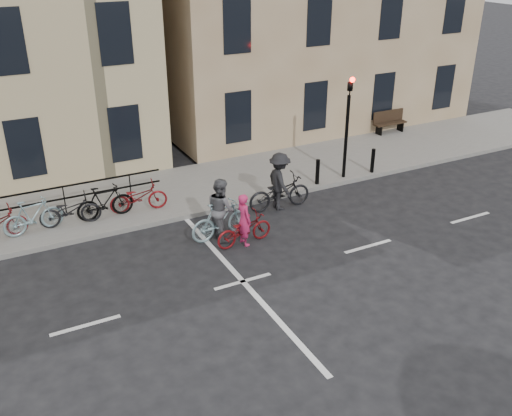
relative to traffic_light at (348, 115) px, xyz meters
name	(u,v)px	position (x,y,z in m)	size (l,w,h in m)	color
ground	(243,282)	(-6.20, -4.34, -2.45)	(120.00, 120.00, 0.00)	black
sidewalk	(43,218)	(-10.20, 1.66, -2.38)	(46.00, 4.00, 0.15)	slate
traffic_light	(348,115)	(0.00, 0.00, 0.00)	(0.18, 0.30, 3.90)	black
bollard_east	(318,172)	(-1.20, -0.09, -1.85)	(0.14, 0.14, 0.90)	black
bollard_west	(373,161)	(1.20, -0.09, -1.85)	(0.14, 0.14, 0.90)	black
bench	(389,121)	(4.80, 3.39, -1.78)	(1.60, 0.41, 0.97)	black
parked_bikes	(33,216)	(-10.55, 0.70, -1.81)	(8.30, 1.23, 1.05)	black
cyclist_pink	(244,227)	(-5.28, -2.56, -1.91)	(1.80, 0.76, 1.56)	maroon
cyclist_grey	(221,214)	(-5.70, -1.91, -1.70)	(1.97, 0.96, 1.87)	#82A3AA
cyclist_dark	(279,187)	(-3.21, -0.94, -1.71)	(2.17, 1.26, 1.90)	black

